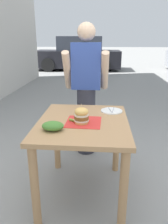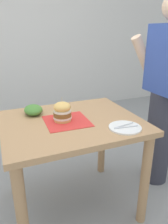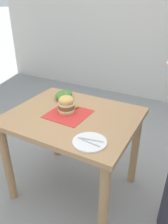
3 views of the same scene
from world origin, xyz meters
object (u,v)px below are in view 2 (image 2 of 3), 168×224
Objects in this scene: pickle_spear at (62,115)px; side_salad at (33,110)px; patio_table at (72,138)px; diner_across_table at (164,94)px; side_plate_with_forks at (125,127)px; sandwich at (62,112)px.

pickle_spear is 0.24m from side_salad.
pickle_spear is at bearing 52.10° from side_salad.
diner_across_table is (-0.04, 0.88, 0.24)m from patio_table.
side_salad is at bearing -134.36° from patio_table.
side_plate_with_forks is 0.72m from side_salad.
pickle_spear is at bearing -92.81° from diner_across_table.
side_salad is (-0.22, -0.17, -0.04)m from sandwich.
sandwich is 2.01× the size of pickle_spear.
pickle_spear is (-0.08, -0.04, 0.16)m from patio_table.
side_plate_with_forks is (0.35, 0.33, -0.01)m from pickle_spear.
diner_across_table is (0.05, 0.92, 0.08)m from pickle_spear.
side_plate_with_forks is at bearing 46.80° from patio_table.
side_salad is (-0.23, -0.23, 0.18)m from patio_table.
patio_table is 0.42m from side_plate_with_forks.
pickle_spear is 0.49× the size of side_salad.
sandwich reaches higher than side_plate_with_forks.
pickle_spear is at bearing -136.63° from side_plate_with_forks.
sandwich is at bearing -128.47° from side_plate_with_forks.
side_salad is (-0.50, -0.52, 0.03)m from side_plate_with_forks.
side_salad is at bearing -133.73° from side_plate_with_forks.
pickle_spear is at bearing -151.49° from patio_table.
side_plate_with_forks is at bearing -62.59° from diner_across_table.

